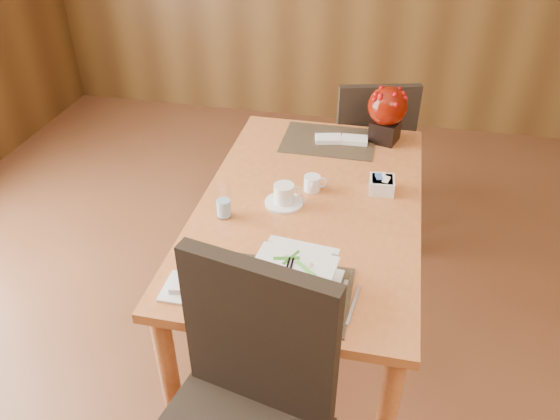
% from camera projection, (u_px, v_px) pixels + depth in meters
% --- Properties ---
extents(dining_table, '(0.90, 1.50, 0.75)m').
position_uv_depth(dining_table, '(309.00, 221.00, 2.31)').
color(dining_table, '#C97038').
rests_on(dining_table, ground).
extents(placemat_near, '(0.45, 0.33, 0.01)m').
position_uv_depth(placemat_near, '(283.00, 292.00, 1.81)').
color(placemat_near, black).
rests_on(placemat_near, dining_table).
extents(placemat_far, '(0.45, 0.33, 0.01)m').
position_uv_depth(placemat_far, '(329.00, 141.00, 2.70)').
color(placemat_far, black).
rests_on(placemat_far, dining_table).
extents(soup_setting, '(0.32, 0.32, 0.12)m').
position_uv_depth(soup_setting, '(293.00, 280.00, 1.78)').
color(soup_setting, white).
rests_on(soup_setting, dining_table).
extents(coffee_cup, '(0.16, 0.16, 0.09)m').
position_uv_depth(coffee_cup, '(284.00, 196.00, 2.23)').
color(coffee_cup, white).
rests_on(coffee_cup, dining_table).
extents(water_glass, '(0.06, 0.06, 0.14)m').
position_uv_depth(water_glass, '(223.00, 201.00, 2.13)').
color(water_glass, white).
rests_on(water_glass, dining_table).
extents(creamer_jug, '(0.11, 0.11, 0.07)m').
position_uv_depth(creamer_jug, '(312.00, 183.00, 2.32)').
color(creamer_jug, white).
rests_on(creamer_jug, dining_table).
extents(sugar_caddy, '(0.11, 0.11, 0.06)m').
position_uv_depth(sugar_caddy, '(382.00, 185.00, 2.31)').
color(sugar_caddy, white).
rests_on(sugar_caddy, dining_table).
extents(berry_decor, '(0.19, 0.19, 0.28)m').
position_uv_depth(berry_decor, '(387.00, 111.00, 2.61)').
color(berry_decor, black).
rests_on(berry_decor, dining_table).
extents(napkins_far, '(0.26, 0.12, 0.02)m').
position_uv_depth(napkins_far, '(343.00, 139.00, 2.67)').
color(napkins_far, white).
rests_on(napkins_far, dining_table).
extents(bread_plate, '(0.15, 0.15, 0.01)m').
position_uv_depth(bread_plate, '(186.00, 289.00, 1.82)').
color(bread_plate, white).
rests_on(bread_plate, dining_table).
extents(near_chair, '(0.60, 0.60, 1.08)m').
position_uv_depth(near_chair, '(241.00, 414.00, 1.60)').
color(near_chair, black).
rests_on(near_chair, ground).
extents(far_chair, '(0.54, 0.54, 0.95)m').
position_uv_depth(far_chair, '(369.00, 147.00, 3.09)').
color(far_chair, black).
rests_on(far_chair, ground).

